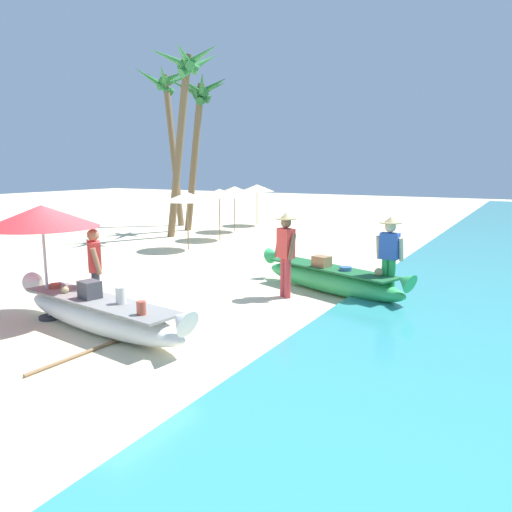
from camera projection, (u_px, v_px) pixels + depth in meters
The scene contains 15 objects.
ground_plane at pixel (115, 311), 9.52m from camera, with size 80.00×80.00×0.00m, color beige.
boat_white_foreground at pixel (99, 314), 8.26m from camera, with size 4.32×1.27×0.86m.
boat_green_midground at pixel (330, 279), 10.84m from camera, with size 3.97×1.94×0.83m.
person_vendor_hatted at pixel (286, 249), 10.35m from camera, with size 0.58×0.45×1.80m.
person_tourist_customer at pixel (95, 267), 9.05m from camera, with size 0.54×0.50×1.63m.
person_vendor_assistant at pixel (389, 253), 9.93m from camera, with size 0.56×0.44×1.76m.
patio_umbrella_large at pixel (42, 217), 8.70m from camera, with size 1.96×1.96×2.07m.
parasol_row_0 at pixel (187, 197), 16.26m from camera, with size 1.60×1.60×1.91m.
parasol_row_1 at pixel (219, 193), 18.50m from camera, with size 1.60×1.60×1.91m.
parasol_row_2 at pixel (235, 190), 20.85m from camera, with size 1.60×1.60×1.91m.
parasol_row_3 at pixel (257, 188), 23.05m from camera, with size 1.60×1.60×1.91m.
palm_tree_tall_inland at pixel (167, 101), 22.58m from camera, with size 2.28×2.71×7.15m.
palm_tree_leaning_seaward at pixel (185, 89), 18.20m from camera, with size 2.68×2.57×7.05m.
palm_tree_mid_cluster at pixel (199, 107), 20.32m from camera, with size 2.60×2.46×6.38m.
paddle at pixel (96, 348), 7.49m from camera, with size 0.37×1.90×0.05m.
Camera 1 is at (6.87, -6.67, 2.73)m, focal length 34.90 mm.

